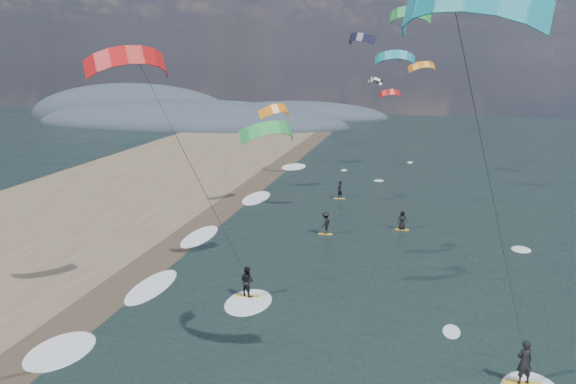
# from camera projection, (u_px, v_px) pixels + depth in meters

# --- Properties ---
(wet_sand_strip) EXTENTS (3.00, 240.00, 0.00)m
(wet_sand_strip) POSITION_uv_depth(u_px,v_px,m) (83.00, 316.00, 34.85)
(wet_sand_strip) COLOR #382D23
(wet_sand_strip) RESTS_ON ground
(coastal_hills) EXTENTS (80.00, 41.00, 15.00)m
(coastal_hills) POSITION_uv_depth(u_px,v_px,m) (180.00, 120.00, 135.06)
(coastal_hills) COLOR #3D4756
(coastal_hills) RESTS_ON ground
(kitesurfer_near_a) EXTENTS (8.23, 9.34, 16.65)m
(kitesurfer_near_a) POSITION_uv_depth(u_px,v_px,m) (469.00, 83.00, 20.73)
(kitesurfer_near_a) COLOR gold
(kitesurfer_near_a) RESTS_ON ground
(kitesurfer_near_b) EXTENTS (7.11, 9.30, 14.89)m
(kitesurfer_near_b) POSITION_uv_depth(u_px,v_px,m) (175.00, 138.00, 31.89)
(kitesurfer_near_b) COLOR gold
(kitesurfer_near_b) RESTS_ON ground
(far_kitesurfers) EXTENTS (7.54, 13.76, 1.80)m
(far_kitesurfers) POSITION_uv_depth(u_px,v_px,m) (347.00, 214.00, 53.25)
(far_kitesurfers) COLOR gold
(far_kitesurfers) RESTS_ON ground
(bg_kite_field) EXTENTS (15.40, 73.66, 9.70)m
(bg_kite_field) POSITION_uv_depth(u_px,v_px,m) (374.00, 68.00, 69.49)
(bg_kite_field) COLOR red
(bg_kite_field) RESTS_ON ground
(shoreline_surf) EXTENTS (2.40, 79.40, 0.11)m
(shoreline_surf) POSITION_uv_depth(u_px,v_px,m) (141.00, 287.00, 39.14)
(shoreline_surf) COLOR white
(shoreline_surf) RESTS_ON ground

